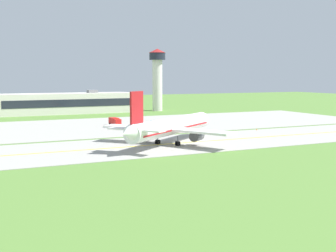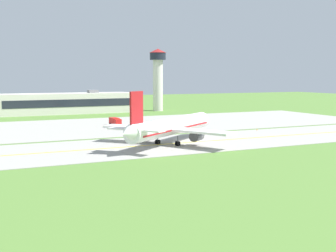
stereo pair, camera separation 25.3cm
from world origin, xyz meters
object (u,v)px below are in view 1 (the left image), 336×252
Objects in this scene: service_truck_catering at (115,121)px; service_truck_fuel at (194,122)px; service_truck_baggage at (153,125)px; control_tower at (157,74)px; airplane_lead at (171,127)px.

service_truck_fuel is at bearing -27.67° from service_truck_catering.
service_truck_catering is (-6.60, 15.22, 0.00)m from service_truck_baggage.
control_tower reaches higher than service_truck_catering.
control_tower reaches higher than airplane_lead.
service_truck_fuel is at bearing 13.26° from service_truck_baggage.
service_truck_baggage is 1.08× the size of service_truck_fuel.
control_tower is at bearing 65.26° from service_truck_baggage.
service_truck_catering is 64.16m from control_tower.
control_tower reaches higher than service_truck_baggage.
control_tower is (14.73, 61.90, 15.15)m from service_truck_fuel.
control_tower is at bearing 68.01° from airplane_lead.
service_truck_fuel is (22.10, 29.28, -2.60)m from airplane_lead.
service_truck_catering is at bearing 113.43° from service_truck_baggage.
service_truck_catering is at bearing -126.18° from control_tower.
service_truck_fuel reaches higher than service_truck_catering.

